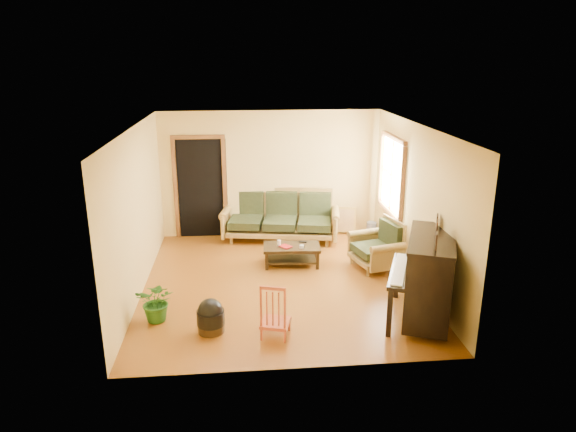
{
  "coord_description": "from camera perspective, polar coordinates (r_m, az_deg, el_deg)",
  "views": [
    {
      "loc": [
        -0.62,
        -7.87,
        3.64
      ],
      "look_at": [
        0.15,
        0.2,
        1.1
      ],
      "focal_mm": 32.0,
      "sensor_mm": 36.0,
      "label": 1
    }
  ],
  "objects": [
    {
      "name": "sofa",
      "position": [
        10.48,
        -0.87,
        -0.04
      ],
      "size": [
        2.47,
        1.36,
        1.0
      ],
      "primitive_type": "cube",
      "rotation": [
        0.0,
        0.0,
        -0.17
      ],
      "color": "olive",
      "rests_on": "floor"
    },
    {
      "name": "glass_jar",
      "position": [
        9.14,
        1.53,
        -3.41
      ],
      "size": [
        0.11,
        0.11,
        0.06
      ],
      "primitive_type": "cylinder",
      "rotation": [
        0.0,
        0.0,
        0.36
      ],
      "color": "silver",
      "rests_on": "coffee_table"
    },
    {
      "name": "piano",
      "position": [
        7.54,
        15.37,
        -6.81
      ],
      "size": [
        1.31,
        1.64,
        1.26
      ],
      "primitive_type": "cube",
      "rotation": [
        0.0,
        0.0,
        -0.38
      ],
      "color": "black",
      "rests_on": "floor"
    },
    {
      "name": "window",
      "position": [
        9.83,
        11.48,
        4.48
      ],
      "size": [
        0.12,
        1.36,
        1.46
      ],
      "primitive_type": "cube",
      "color": "white",
      "rests_on": "right_wall"
    },
    {
      "name": "candle",
      "position": [
        9.22,
        -1.01,
        -3.02
      ],
      "size": [
        0.07,
        0.07,
        0.11
      ],
      "primitive_type": "cylinder",
      "rotation": [
        0.0,
        0.0,
        0.07
      ],
      "color": "silver",
      "rests_on": "coffee_table"
    },
    {
      "name": "ceramic_crock",
      "position": [
        11.06,
        9.24,
        -1.34
      ],
      "size": [
        0.22,
        0.22,
        0.26
      ],
      "primitive_type": "cylinder",
      "rotation": [
        0.0,
        0.0,
        -0.04
      ],
      "color": "#2F488E",
      "rests_on": "floor"
    },
    {
      "name": "potted_plant",
      "position": [
        7.62,
        -14.32,
        -9.16
      ],
      "size": [
        0.63,
        0.58,
        0.61
      ],
      "primitive_type": "imported",
      "rotation": [
        0.0,
        0.0,
        -0.2
      ],
      "color": "#215418",
      "rests_on": "floor"
    },
    {
      "name": "floor",
      "position": [
        8.7,
        -0.84,
        -7.36
      ],
      "size": [
        5.0,
        5.0,
        0.0
      ],
      "primitive_type": "plane",
      "color": "#67350D",
      "rests_on": "ground"
    },
    {
      "name": "book",
      "position": [
        9.13,
        -0.63,
        -3.54
      ],
      "size": [
        0.26,
        0.27,
        0.02
      ],
      "primitive_type": "imported",
      "rotation": [
        0.0,
        0.0,
        0.68
      ],
      "color": "maroon",
      "rests_on": "coffee_table"
    },
    {
      "name": "armchair",
      "position": [
        9.24,
        9.72,
        -3.14
      ],
      "size": [
        1.04,
        1.07,
        0.88
      ],
      "primitive_type": "cube",
      "rotation": [
        0.0,
        0.0,
        0.26
      ],
      "color": "olive",
      "rests_on": "floor"
    },
    {
      "name": "leaning_frame",
      "position": [
        11.01,
        6.41,
        -0.41
      ],
      "size": [
        0.45,
        0.19,
        0.59
      ],
      "primitive_type": "cube",
      "rotation": [
        0.0,
        0.0,
        -0.23
      ],
      "color": "#B6933C",
      "rests_on": "floor"
    },
    {
      "name": "footstool",
      "position": [
        7.25,
        -8.58,
        -11.32
      ],
      "size": [
        0.43,
        0.43,
        0.36
      ],
      "primitive_type": "cylinder",
      "rotation": [
        0.0,
        0.0,
        -0.14
      ],
      "color": "black",
      "rests_on": "floor"
    },
    {
      "name": "red_chair",
      "position": [
        6.98,
        -1.41,
        -10.31
      ],
      "size": [
        0.47,
        0.49,
        0.8
      ],
      "primitive_type": "cube",
      "rotation": [
        0.0,
        0.0,
        -0.28
      ],
      "color": "#9B371C",
      "rests_on": "floor"
    },
    {
      "name": "remote",
      "position": [
        9.42,
        1.66,
        -2.89
      ],
      "size": [
        0.15,
        0.08,
        0.01
      ],
      "primitive_type": "cube",
      "rotation": [
        0.0,
        0.0,
        -0.33
      ],
      "color": "black",
      "rests_on": "coffee_table"
    },
    {
      "name": "coffee_table",
      "position": [
        9.32,
        0.41,
        -4.38
      ],
      "size": [
        1.04,
        0.61,
        0.37
      ],
      "primitive_type": "cube",
      "rotation": [
        0.0,
        0.0,
        -0.06
      ],
      "color": "black",
      "rests_on": "floor"
    },
    {
      "name": "doorway",
      "position": [
        10.71,
        -9.71,
        3.01
      ],
      "size": [
        1.08,
        0.16,
        2.05
      ],
      "primitive_type": "cube",
      "color": "black",
      "rests_on": "floor"
    }
  ]
}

